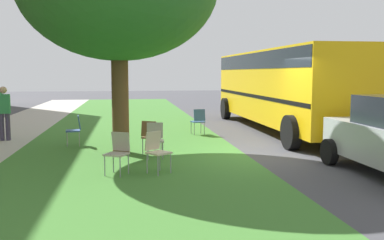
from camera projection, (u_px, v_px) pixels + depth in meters
ground at (254, 155)px, 11.17m from camera, size 80.00×80.00×0.00m
grass_verge at (129, 158)px, 10.70m from camera, size 48.00×6.00×0.01m
chair_0 at (156, 149)px, 9.08m from camera, size 0.59×0.58×0.88m
chair_1 at (155, 137)px, 10.66m from camera, size 0.44×0.44×0.88m
chair_2 at (198, 120)px, 14.72m from camera, size 0.49×0.48×0.88m
chair_3 at (118, 150)px, 8.94m from camera, size 0.57×0.56×0.88m
chair_4 at (76, 128)px, 12.49m from camera, size 0.46×0.46×0.88m
chair_5 at (151, 135)px, 11.14m from camera, size 0.57×0.56×0.88m
school_bus at (284, 82)px, 15.82m from camera, size 10.40×2.80×2.88m
pedestrian_1 at (4, 111)px, 13.38m from camera, size 0.24×0.38×1.69m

